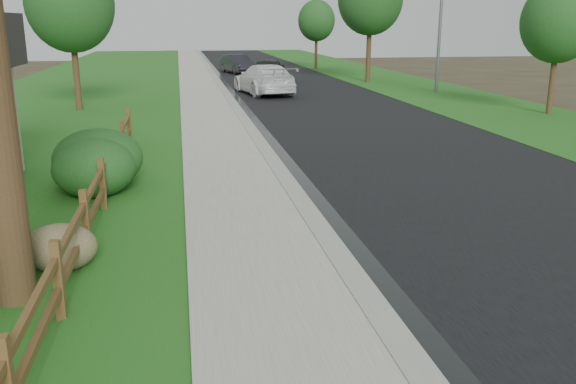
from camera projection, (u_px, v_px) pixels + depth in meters
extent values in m
cube|color=black|center=(282.00, 81.00, 39.69)|extent=(8.00, 90.00, 0.02)
cube|color=gray|center=(217.00, 81.00, 38.97)|extent=(0.40, 90.00, 0.12)
cube|color=black|center=(223.00, 82.00, 39.04)|extent=(0.50, 90.00, 0.00)
cube|color=gray|center=(197.00, 81.00, 38.76)|extent=(2.20, 90.00, 0.10)
cube|color=#1F5B1A|center=(167.00, 82.00, 38.45)|extent=(1.60, 90.00, 0.06)
cube|color=#1F5B1A|center=(81.00, 84.00, 37.58)|extent=(9.00, 90.00, 0.04)
cube|color=#1F5B1A|center=(383.00, 79.00, 40.84)|extent=(6.00, 90.00, 0.04)
cube|color=#513A1B|center=(58.00, 282.00, 7.63)|extent=(0.12, 0.12, 1.10)
cube|color=#513A1B|center=(86.00, 222.00, 9.91)|extent=(0.12, 0.12, 1.10)
cube|color=#513A1B|center=(103.00, 185.00, 12.18)|extent=(0.12, 0.12, 1.10)
cube|color=#513A1B|center=(114.00, 159.00, 14.46)|extent=(0.12, 0.12, 1.10)
cube|color=#513A1B|center=(123.00, 141.00, 16.74)|extent=(0.12, 0.12, 1.10)
cube|color=#513A1B|center=(129.00, 126.00, 19.01)|extent=(0.12, 0.12, 1.10)
cube|color=#513A1B|center=(39.00, 336.00, 6.52)|extent=(0.08, 2.35, 0.10)
cube|color=#513A1B|center=(34.00, 302.00, 6.41)|extent=(0.08, 2.35, 0.10)
cube|color=#513A1B|center=(74.00, 255.00, 8.80)|extent=(0.08, 2.35, 0.10)
cube|color=#513A1B|center=(72.00, 229.00, 8.69)|extent=(0.08, 2.35, 0.10)
cube|color=#513A1B|center=(95.00, 207.00, 11.07)|extent=(0.08, 2.35, 0.10)
cube|color=#513A1B|center=(94.00, 186.00, 10.96)|extent=(0.08, 2.35, 0.10)
cube|color=#513A1B|center=(109.00, 175.00, 13.35)|extent=(0.08, 2.35, 0.10)
cube|color=#513A1B|center=(108.00, 158.00, 13.24)|extent=(0.08, 2.35, 0.10)
cube|color=#513A1B|center=(119.00, 153.00, 15.62)|extent=(0.08, 2.35, 0.10)
cube|color=#513A1B|center=(118.00, 138.00, 15.52)|extent=(0.08, 2.35, 0.10)
cube|color=#513A1B|center=(126.00, 136.00, 17.90)|extent=(0.08, 2.35, 0.10)
cube|color=#513A1B|center=(125.00, 123.00, 17.79)|extent=(0.08, 2.35, 0.10)
imported|color=white|center=(264.00, 79.00, 32.05)|extent=(3.05, 5.66, 1.56)
imported|color=black|center=(268.00, 70.00, 37.83)|extent=(3.00, 4.97, 1.58)
imported|color=black|center=(237.00, 64.00, 45.13)|extent=(2.52, 4.38, 1.36)
cylinder|color=slate|center=(441.00, 12.00, 31.71)|extent=(0.17, 0.17, 8.42)
ellipsoid|color=brown|center=(60.00, 248.00, 9.28)|extent=(1.18, 0.92, 0.74)
ellipsoid|color=#1E4017|center=(94.00, 168.00, 13.20)|extent=(2.27, 2.27, 1.28)
ellipsoid|color=#1E4017|center=(98.00, 159.00, 13.89)|extent=(2.04, 2.04, 1.38)
cylinder|color=#3C2C18|center=(76.00, 65.00, 25.84)|extent=(0.27, 0.27, 3.87)
ellipsoid|color=#1E4017|center=(70.00, 4.00, 25.17)|extent=(3.62, 3.62, 3.98)
cylinder|color=#3C2C18|center=(553.00, 75.00, 24.77)|extent=(0.22, 0.22, 3.25)
ellipsoid|color=#1E4017|center=(559.00, 22.00, 24.21)|extent=(2.97, 2.97, 3.26)
cylinder|color=#3C2C18|center=(369.00, 46.00, 38.25)|extent=(0.31, 0.31, 4.45)
cylinder|color=#3C2C18|center=(316.00, 48.00, 49.10)|extent=(0.23, 0.23, 3.34)
ellipsoid|color=#1E4017|center=(316.00, 21.00, 48.52)|extent=(2.95, 2.95, 3.24)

